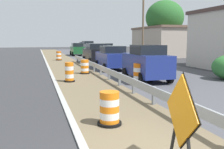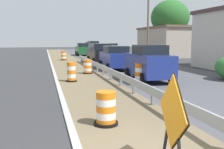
% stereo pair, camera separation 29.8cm
% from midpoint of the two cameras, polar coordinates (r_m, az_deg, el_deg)
% --- Properties ---
extents(guardrail_median, '(0.18, 43.88, 0.71)m').
position_cam_midpoint_polar(guardrail_median, '(7.91, 14.51, -6.58)').
color(guardrail_median, '#999EA3').
rests_on(guardrail_median, ground).
extents(warning_sign_diamond, '(0.25, 1.49, 1.88)m').
position_cam_midpoint_polar(warning_sign_diamond, '(4.96, 13.61, -9.01)').
color(warning_sign_diamond, black).
rests_on(warning_sign_diamond, ground).
extents(traffic_barrel_nearest, '(0.71, 0.71, 0.98)m').
position_cam_midpoint_polar(traffic_barrel_nearest, '(7.40, -1.73, -7.96)').
color(traffic_barrel_nearest, orange).
rests_on(traffic_barrel_nearest, ground).
extents(traffic_barrel_close, '(0.72, 0.72, 1.13)m').
position_cam_midpoint_polar(traffic_barrel_close, '(14.22, 5.37, -0.02)').
color(traffic_barrel_close, orange).
rests_on(traffic_barrel_close, ground).
extents(traffic_barrel_mid, '(0.63, 0.63, 1.15)m').
position_cam_midpoint_polar(traffic_barrel_mid, '(15.04, -10.10, 0.34)').
color(traffic_barrel_mid, orange).
rests_on(traffic_barrel_mid, ground).
extents(traffic_barrel_far, '(0.72, 0.72, 1.01)m').
position_cam_midpoint_polar(traffic_barrel_far, '(18.44, -6.60, 1.57)').
color(traffic_barrel_far, orange).
rests_on(traffic_barrel_far, ground).
extents(traffic_barrel_farther, '(0.72, 0.72, 1.07)m').
position_cam_midpoint_polar(traffic_barrel_farther, '(30.88, -12.12, 4.02)').
color(traffic_barrel_farther, orange).
rests_on(traffic_barrel_farther, ground).
extents(car_lead_near_lane, '(2.06, 4.06, 2.14)m').
position_cam_midpoint_polar(car_lead_near_lane, '(15.40, 7.18, 2.62)').
color(car_lead_near_lane, navy).
rests_on(car_lead_near_lane, ground).
extents(car_trailing_near_lane, '(2.21, 4.69, 1.94)m').
position_cam_midpoint_polar(car_trailing_near_lane, '(54.23, -6.41, 6.25)').
color(car_trailing_near_lane, black).
rests_on(car_trailing_near_lane, ground).
extents(car_lead_far_lane, '(2.17, 4.76, 2.04)m').
position_cam_midpoint_polar(car_lead_far_lane, '(26.76, -3.97, 4.78)').
color(car_lead_far_lane, black).
rests_on(car_lead_far_lane, ground).
extents(car_mid_far_lane, '(2.30, 4.87, 2.16)m').
position_cam_midpoint_polar(car_mid_far_lane, '(48.73, -5.59, 6.21)').
color(car_mid_far_lane, '#4C5156').
rests_on(car_mid_far_lane, ground).
extents(car_trailing_far_lane, '(2.27, 4.74, 1.94)m').
position_cam_midpoint_polar(car_trailing_far_lane, '(21.15, -0.41, 3.84)').
color(car_trailing_far_lane, navy).
rests_on(car_trailing_far_lane, ground).
extents(car_distant_a, '(2.05, 4.58, 1.92)m').
position_cam_midpoint_polar(car_distant_a, '(36.13, -1.67, 5.49)').
color(car_distant_a, silver).
rests_on(car_distant_a, ground).
extents(car_distant_b, '(2.02, 4.51, 1.92)m').
position_cam_midpoint_polar(car_distant_b, '(39.83, -8.01, 5.63)').
color(car_distant_b, '#195128').
rests_on(car_distant_b, ground).
extents(roadside_shop_far, '(6.46, 10.89, 4.32)m').
position_cam_midpoint_polar(roadside_shop_far, '(39.52, 11.27, 7.30)').
color(roadside_shop_far, '#AD9E8E').
rests_on(roadside_shop_far, ground).
extents(utility_pole_mid, '(0.24, 1.80, 9.04)m').
position_cam_midpoint_polar(utility_pole_mid, '(34.02, 6.73, 11.56)').
color(utility_pole_mid, brown).
rests_on(utility_pole_mid, ground).
extents(tree_roadside, '(5.39, 5.39, 7.97)m').
position_cam_midpoint_polar(tree_roadside, '(37.79, 11.49, 12.38)').
color(tree_roadside, brown).
rests_on(tree_roadside, ground).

